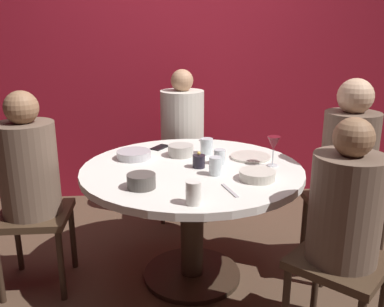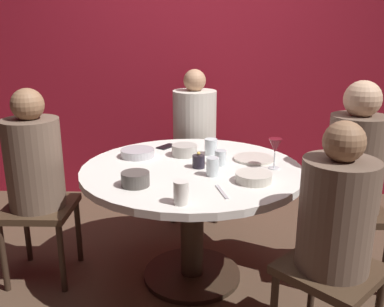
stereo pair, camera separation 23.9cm
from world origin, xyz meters
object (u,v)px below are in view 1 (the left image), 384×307
Objects in this scene: dining_table at (192,192)px; seated_diner_back at (182,128)px; bowl_serving_large at (134,155)px; bowl_salad_center at (181,150)px; cup_by_right_diner at (207,146)px; wine_glass at (274,145)px; candle_holder at (199,161)px; bowl_sauce_side at (141,181)px; seated_diner_left at (29,171)px; seated_diner_front_right at (345,212)px; seated_diner_right at (348,158)px; cup_center_front at (215,166)px; dinner_plate at (250,157)px; cup_near_candle at (220,157)px; cup_by_left_diner at (193,193)px; cell_phone at (160,147)px.

dining_table is 1.07× the size of seated_diner_back.
bowl_serving_large is 1.32× the size of bowl_salad_center.
wine_glass is at bearing -37.45° from cup_by_right_diner.
bowl_sauce_side is at bearing -137.24° from candle_holder.
cup_by_right_diner is at bearing 13.55° from seated_diner_left.
seated_diner_left is at bearing -161.54° from bowl_serving_large.
seated_diner_front_right is at bearing -22.20° from seated_diner_left.
wine_glass is at bearing -29.82° from seated_diner_front_right.
seated_diner_left reaches higher than bowl_salad_center.
seated_diner_left is 7.39× the size of bowl_salad_center.
seated_diner_back is 1.26m from bowl_sauce_side.
seated_diner_right is 0.70m from seated_diner_front_right.
bowl_sauce_side is 0.43m from cup_center_front.
cup_by_right_diner is (0.17, 0.02, 0.02)m from bowl_salad_center.
bowl_salad_center is (-0.43, 0.08, 0.03)m from dinner_plate.
seated_diner_left is at bearing -177.96° from cup_near_candle.
bowl_salad_center is (0.87, 0.22, 0.03)m from seated_diner_left.
seated_diner_front_right reaches higher than cup_by_left_diner.
cup_near_candle reaches higher than dining_table.
cup_by_left_diner is at bearing -67.17° from bowl_serving_large.
wine_glass is at bearing 1.30° from cell_phone.
cup_near_candle is at bearing -12.09° from cell_phone.
bowl_sauce_side is at bearing -132.24° from dining_table.
cell_phone is at bearing 82.17° from bowl_sauce_side.
bowl_sauce_side is (-0.28, -1.23, 0.02)m from seated_diner_back.
cup_by_left_diner reaches higher than dinner_plate.
bowl_salad_center is 0.41m from cup_center_front.
seated_diner_front_right is 7.14× the size of bowl_salad_center.
seated_diner_right is 1.01m from bowl_salad_center.
bowl_salad_center is at bearing 110.75° from candle_holder.
seated_diner_right is at bearing -8.57° from bowl_serving_large.
seated_diner_left is 1.06m from cup_by_right_diner.
bowl_serving_large is 0.46m from cup_by_right_diner.
candle_holder is at bearing 42.76° from bowl_sauce_side.
seated_diner_left is 13.36× the size of cup_near_candle.
seated_diner_back is at bearing 45.20° from seated_diner_left.
cup_by_right_diner is at bearing 103.80° from cup_near_candle.
dinner_plate is at bearing 25.17° from candle_holder.
seated_diner_front_right is 5.42× the size of bowl_serving_large.
seated_diner_left is at bearing -44.80° from seated_diner_back.
seated_diner_right is 1.08× the size of seated_diner_front_right.
bowl_salad_center is at bearing -6.36° from seated_diner_front_right.
bowl_serving_large is 2.06× the size of cup_by_right_diner.
seated_diner_back is 0.70m from bowl_salad_center.
cell_phone is at bearing 153.97° from dinner_plate.
dinner_plate is at bearing 48.44° from cup_center_front.
cup_by_right_diner reaches higher than bowl_salad_center.
bowl_salad_center is (-0.05, 0.22, 0.19)m from dining_table.
cup_by_left_diner reaches higher than bowl_sauce_side.
cup_by_right_diner is at bearing 90.17° from cup_center_front.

